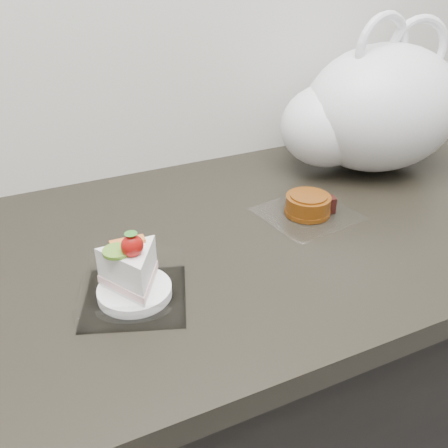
% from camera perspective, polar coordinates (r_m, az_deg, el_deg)
% --- Properties ---
extents(counter, '(2.04, 0.64, 0.90)m').
position_cam_1_polar(counter, '(1.13, -3.56, -21.91)').
color(counter, black).
rests_on(counter, ground).
extents(cake_tray, '(0.18, 0.18, 0.11)m').
position_cam_1_polar(cake_tray, '(0.70, -10.31, -6.37)').
color(cake_tray, white).
rests_on(cake_tray, counter).
extents(mooncake_wrap, '(0.18, 0.17, 0.04)m').
position_cam_1_polar(mooncake_wrap, '(0.91, 9.64, 2.00)').
color(mooncake_wrap, white).
rests_on(mooncake_wrap, counter).
extents(plastic_bag, '(0.39, 0.28, 0.32)m').
position_cam_1_polar(plastic_bag, '(1.10, 16.51, 12.34)').
color(plastic_bag, white).
rests_on(plastic_bag, counter).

